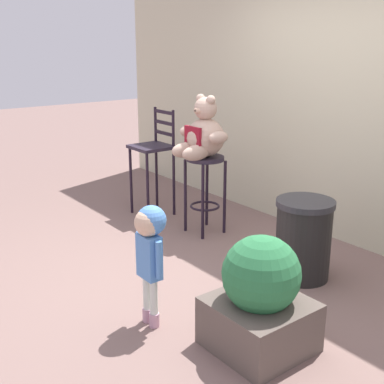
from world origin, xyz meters
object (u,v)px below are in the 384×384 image
at_px(bar_stool_with_teddy, 205,179).
at_px(teddy_bear, 203,135).
at_px(bar_chair_empty, 154,154).
at_px(planter_with_shrub, 260,298).
at_px(child_walking, 150,240).
at_px(trash_bin, 303,239).

height_order(bar_stool_with_teddy, teddy_bear, teddy_bear).
bearing_deg(bar_chair_empty, planter_with_shrub, -19.60).
distance_m(child_walking, bar_chair_empty, 2.39).
bearing_deg(trash_bin, child_walking, -96.17).
distance_m(teddy_bear, bar_chair_empty, 0.88).
distance_m(bar_stool_with_teddy, child_walking, 1.84).
xyz_separation_m(child_walking, bar_chair_empty, (-1.98, 1.34, 0.07)).
xyz_separation_m(bar_stool_with_teddy, planter_with_shrub, (1.83, -1.03, -0.22)).
relative_size(bar_stool_with_teddy, teddy_bear, 1.32).
bearing_deg(trash_bin, bar_stool_with_teddy, 179.55).
xyz_separation_m(teddy_bear, bar_chair_empty, (-0.81, -0.05, -0.32)).
relative_size(bar_stool_with_teddy, child_walking, 0.92).
relative_size(child_walking, bar_chair_empty, 0.73).
bearing_deg(bar_stool_with_teddy, bar_chair_empty, -173.98).
bearing_deg(planter_with_shrub, trash_bin, 116.70).
relative_size(teddy_bear, child_walking, 0.70).
height_order(bar_stool_with_teddy, child_walking, child_walking).
height_order(teddy_bear, planter_with_shrub, teddy_bear).
xyz_separation_m(bar_stool_with_teddy, trash_bin, (1.32, -0.01, -0.23)).
xyz_separation_m(bar_stool_with_teddy, bar_chair_empty, (-0.81, -0.09, 0.13)).
bearing_deg(child_walking, bar_stool_with_teddy, -52.81).
relative_size(bar_chair_empty, planter_with_shrub, 1.55).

